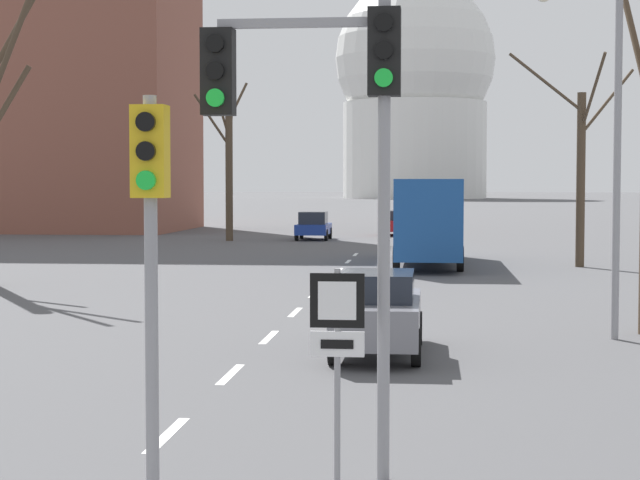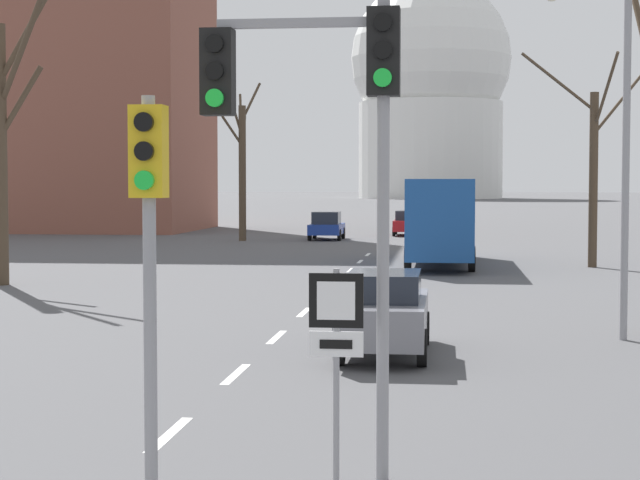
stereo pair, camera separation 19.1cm
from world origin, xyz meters
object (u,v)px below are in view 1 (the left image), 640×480
at_px(traffic_signal_centre_tall, 151,217).
at_px(sedan_near_left, 378,312).
at_px(route_sign_post, 337,338).
at_px(sedan_mid_centre, 313,226).
at_px(city_bus, 428,215).
at_px(sedan_near_right, 394,223).
at_px(traffic_signal_near_right, 327,117).
at_px(street_lamp_right, 601,121).

relative_size(traffic_signal_centre_tall, sedan_near_left, 1.00).
distance_m(traffic_signal_centre_tall, route_sign_post, 2.43).
distance_m(route_sign_post, sedan_mid_centre, 51.26).
relative_size(sedan_near_left, city_bus, 0.39).
xyz_separation_m(sedan_near_right, sedan_mid_centre, (-4.55, -5.90, 0.04)).
relative_size(traffic_signal_centre_tall, sedan_mid_centre, 1.08).
bearing_deg(sedan_near_right, city_bus, -84.88).
height_order(traffic_signal_near_right, traffic_signal_centre_tall, traffic_signal_near_right).
bearing_deg(street_lamp_right, route_sign_post, -111.77).
distance_m(sedan_mid_centre, city_bus, 20.03).
relative_size(traffic_signal_near_right, sedan_near_left, 1.26).
height_order(route_sign_post, sedan_mid_centre, route_sign_post).
xyz_separation_m(traffic_signal_centre_tall, route_sign_post, (1.89, 0.74, -1.35)).
distance_m(sedan_near_right, sedan_mid_centre, 7.45).
bearing_deg(traffic_signal_near_right, sedan_near_right, 91.13).
height_order(sedan_near_right, city_bus, city_bus).
bearing_deg(route_sign_post, traffic_signal_centre_tall, -158.56).
relative_size(traffic_signal_centre_tall, city_bus, 0.39).
height_order(traffic_signal_near_right, sedan_near_right, traffic_signal_near_right).
bearing_deg(traffic_signal_near_right, route_sign_post, -55.93).
height_order(route_sign_post, city_bus, city_bus).
xyz_separation_m(traffic_signal_centre_tall, sedan_near_right, (0.64, 57.56, -2.17)).
bearing_deg(city_bus, sedan_near_right, 95.12).
bearing_deg(street_lamp_right, city_bus, 100.03).
bearing_deg(route_sign_post, sedan_mid_centre, 96.50).
xyz_separation_m(route_sign_post, street_lamp_right, (4.60, 11.53, 3.01)).
bearing_deg(sedan_near_left, route_sign_post, -90.14).
bearing_deg(city_bus, traffic_signal_centre_tall, -94.96).
height_order(traffic_signal_near_right, city_bus, traffic_signal_near_right).
distance_m(traffic_signal_near_right, sedan_mid_centre, 51.14).
relative_size(sedan_mid_centre, city_bus, 0.36).
height_order(route_sign_post, street_lamp_right, street_lamp_right).
bearing_deg(sedan_near_right, traffic_signal_centre_tall, -90.63).
relative_size(traffic_signal_near_right, route_sign_post, 2.24).
xyz_separation_m(traffic_signal_near_right, route_sign_post, (0.13, -0.20, -2.43)).
bearing_deg(route_sign_post, street_lamp_right, 68.23).
xyz_separation_m(route_sign_post, sedan_mid_centre, (-5.80, 50.93, -0.79)).
relative_size(street_lamp_right, city_bus, 0.69).
distance_m(traffic_signal_centre_tall, sedan_near_right, 57.61).
bearing_deg(traffic_signal_near_right, sedan_mid_centre, 96.37).
xyz_separation_m(traffic_signal_near_right, street_lamp_right, (4.74, 11.33, 0.58)).
xyz_separation_m(street_lamp_right, sedan_mid_centre, (-10.40, 39.40, -3.80)).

